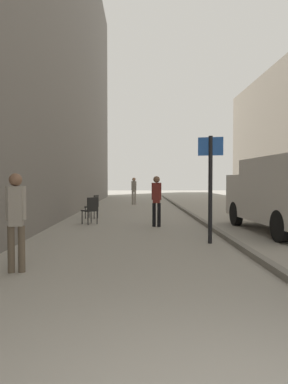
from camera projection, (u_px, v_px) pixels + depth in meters
name	position (u px, v px, depth m)	size (l,w,h in m)	color
ground_plane	(157.00, 220.00, 13.68)	(80.00, 80.00, 0.00)	gray
building_facade_left	(13.00, 8.00, 13.33)	(3.60, 40.00, 15.91)	slate
kerb_strip	(198.00, 219.00, 13.70)	(0.16, 40.00, 0.12)	slate
pedestrian_main_foreground	(134.00, 189.00, 22.41)	(0.32, 0.26, 1.70)	gray
pedestrian_mid_block	(16.00, 215.00, 5.91)	(0.32, 0.22, 1.65)	brown
pedestrian_far_crossing	(157.00, 198.00, 11.77)	(0.32, 0.23, 1.67)	black
delivery_van	(285.00, 192.00, 10.44)	(2.22, 4.95, 2.17)	silver
street_sign_post	(210.00, 180.00, 8.63)	(0.59, 0.18, 2.60)	black
cafe_chair_near_window	(91.00, 209.00, 12.42)	(0.62, 0.62, 0.94)	black
cafe_chair_by_doorway	(94.00, 205.00, 14.29)	(0.54, 0.54, 0.94)	black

